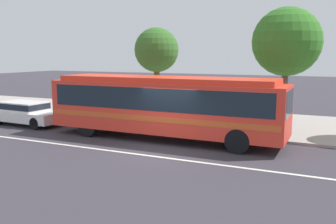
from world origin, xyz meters
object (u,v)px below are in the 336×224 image
Objects in this scene: transit_bus at (165,103)px; street_tree_mid_block at (287,42)px; sedan_behind_bus at (26,112)px; pedestrian_walking_along_curb at (139,109)px; street_tree_near_stop at (157,51)px; bus_stop_sign at (281,103)px; pedestrian_waiting_near_sign at (200,111)px.

street_tree_mid_block is (4.72, 4.41, 2.84)m from transit_bus.
pedestrian_walking_along_curb is (6.18, 1.94, 0.31)m from sedan_behind_bus.
pedestrian_walking_along_curb is 4.16m from street_tree_near_stop.
bus_stop_sign is 3.68m from street_tree_mid_block.
transit_bus is at bearing -59.41° from street_tree_near_stop.
street_tree_near_stop is at bearing 96.04° from pedestrian_walking_along_curb.
street_tree_near_stop reaches higher than sedan_behind_bus.
pedestrian_waiting_near_sign is at bearing 177.32° from bus_stop_sign.
transit_bus is 2.48× the size of sedan_behind_bus.
bus_stop_sign reaches higher than sedan_behind_bus.
sedan_behind_bus is at bearing -161.35° from street_tree_mid_block.
street_tree_mid_block reaches higher than transit_bus.
transit_bus is 5.32m from bus_stop_sign.
street_tree_mid_block reaches higher than sedan_behind_bus.
sedan_behind_bus is at bearing -162.52° from pedestrian_walking_along_curb.
bus_stop_sign is at bearing -85.09° from street_tree_mid_block.
bus_stop_sign is 0.41× the size of street_tree_mid_block.
transit_bus reaches higher than bus_stop_sign.
pedestrian_walking_along_curb is (-3.36, -0.36, -0.04)m from pedestrian_waiting_near_sign.
transit_bus is 4.43× the size of bus_stop_sign.
street_tree_near_stop is (5.88, 4.70, 3.41)m from sedan_behind_bus.
pedestrian_walking_along_curb is 0.29× the size of street_tree_near_stop.
street_tree_mid_block is at bearing 19.66° from pedestrian_walking_along_curb.
sedan_behind_bus is 0.73× the size of street_tree_mid_block.
bus_stop_sign is at bearing 22.34° from transit_bus.
street_tree_near_stop reaches higher than pedestrian_waiting_near_sign.
pedestrian_waiting_near_sign is 3.38m from pedestrian_walking_along_curb.
transit_bus is 3.12m from pedestrian_walking_along_curb.
bus_stop_sign is at bearing -2.68° from pedestrian_waiting_near_sign.
pedestrian_walking_along_curb reaches higher than sedan_behind_bus.
street_tree_mid_block is at bearing 43.04° from transit_bus.
bus_stop_sign is (13.53, 2.12, 1.00)m from sedan_behind_bus.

